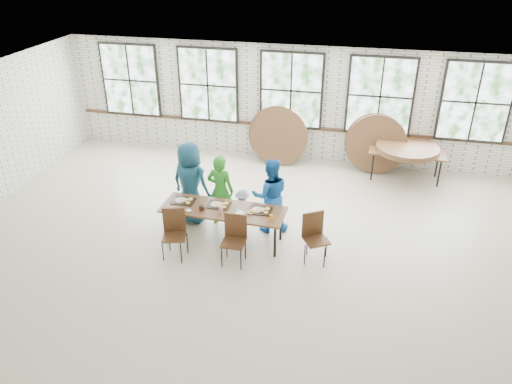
{
  "coord_description": "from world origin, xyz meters",
  "views": [
    {
      "loc": [
        1.86,
        -7.8,
        5.51
      ],
      "look_at": [
        0.0,
        0.4,
        1.05
      ],
      "focal_mm": 35.0,
      "sensor_mm": 36.0,
      "label": 1
    }
  ],
  "objects_px": {
    "chair_near_right": "(235,235)",
    "storage_table": "(407,153)",
    "chair_near_left": "(174,229)",
    "dining_table": "(223,211)"
  },
  "relations": [
    {
      "from": "chair_near_left",
      "to": "storage_table",
      "type": "distance_m",
      "value": 6.11
    },
    {
      "from": "chair_near_left",
      "to": "chair_near_right",
      "type": "xyz_separation_m",
      "value": [
        1.15,
        0.05,
        0.0
      ]
    },
    {
      "from": "dining_table",
      "to": "chair_near_right",
      "type": "xyz_separation_m",
      "value": [
        0.38,
        -0.58,
        -0.13
      ]
    },
    {
      "from": "chair_near_left",
      "to": "chair_near_right",
      "type": "bearing_deg",
      "value": -13.57
    },
    {
      "from": "chair_near_left",
      "to": "chair_near_right",
      "type": "relative_size",
      "value": 1.0
    },
    {
      "from": "chair_near_right",
      "to": "storage_table",
      "type": "xyz_separation_m",
      "value": [
        3.19,
        4.26,
        0.13
      ]
    },
    {
      "from": "chair_near_right",
      "to": "storage_table",
      "type": "bearing_deg",
      "value": 52.7
    },
    {
      "from": "dining_table",
      "to": "storage_table",
      "type": "distance_m",
      "value": 5.13
    },
    {
      "from": "chair_near_right",
      "to": "storage_table",
      "type": "distance_m",
      "value": 5.32
    },
    {
      "from": "dining_table",
      "to": "chair_near_left",
      "type": "distance_m",
      "value": 1.0
    }
  ]
}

